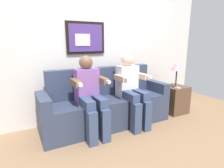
% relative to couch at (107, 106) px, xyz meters
% --- Properties ---
extents(ground_plane, '(5.73, 5.73, 0.00)m').
position_rel_couch_xyz_m(ground_plane, '(0.00, -0.33, -0.31)').
color(ground_plane, '#8C6B4C').
extents(back_wall_assembly, '(4.41, 0.10, 2.60)m').
position_rel_couch_xyz_m(back_wall_assembly, '(-0.00, 0.44, 0.99)').
color(back_wall_assembly, silver).
rests_on(back_wall_assembly, ground_plane).
extents(couch, '(2.01, 0.58, 0.90)m').
position_rel_couch_xyz_m(couch, '(0.00, 0.00, 0.00)').
color(couch, '#333D56').
rests_on(couch, ground_plane).
extents(person_on_left, '(0.46, 0.56, 1.11)m').
position_rel_couch_xyz_m(person_on_left, '(-0.34, -0.17, 0.29)').
color(person_on_left, '#8C59A5').
rests_on(person_on_left, ground_plane).
extents(person_on_right, '(0.46, 0.56, 1.11)m').
position_rel_couch_xyz_m(person_on_right, '(0.34, -0.17, 0.29)').
color(person_on_right, white).
rests_on(person_on_right, ground_plane).
extents(side_table_right, '(0.40, 0.40, 0.50)m').
position_rel_couch_xyz_m(side_table_right, '(1.35, -0.11, -0.06)').
color(side_table_right, brown).
rests_on(side_table_right, ground_plane).
extents(table_lamp, '(0.22, 0.22, 0.46)m').
position_rel_couch_xyz_m(table_lamp, '(1.32, -0.14, 0.55)').
color(table_lamp, '#333338').
rests_on(table_lamp, side_table_right).
extents(spare_remote_on_table, '(0.04, 0.13, 0.02)m').
position_rel_couch_xyz_m(spare_remote_on_table, '(1.27, -0.22, 0.20)').
color(spare_remote_on_table, white).
rests_on(spare_remote_on_table, side_table_right).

